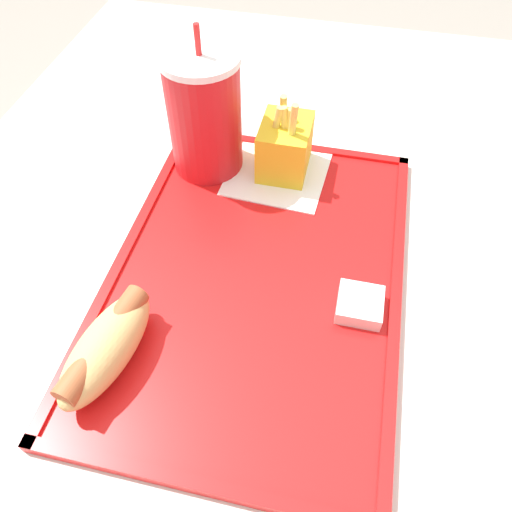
{
  "coord_description": "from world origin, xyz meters",
  "views": [
    {
      "loc": [
        -0.37,
        -0.06,
        1.2
      ],
      "look_at": [
        -0.04,
        0.02,
        0.78
      ],
      "focal_mm": 35.0,
      "sensor_mm": 36.0,
      "label": 1
    }
  ],
  "objects_px": {
    "hot_dog_far": "(106,347)",
    "sauce_cup_mayo": "(360,304)",
    "soda_cup": "(205,114)",
    "fries_carton": "(285,146)"
  },
  "relations": [
    {
      "from": "hot_dog_far",
      "to": "fries_carton",
      "type": "bearing_deg",
      "value": -19.53
    },
    {
      "from": "hot_dog_far",
      "to": "sauce_cup_mayo",
      "type": "distance_m",
      "value": 0.26
    },
    {
      "from": "fries_carton",
      "to": "sauce_cup_mayo",
      "type": "xyz_separation_m",
      "value": [
        -0.2,
        -0.12,
        -0.03
      ]
    },
    {
      "from": "fries_carton",
      "to": "sauce_cup_mayo",
      "type": "height_order",
      "value": "fries_carton"
    },
    {
      "from": "sauce_cup_mayo",
      "to": "fries_carton",
      "type": "bearing_deg",
      "value": 30.38
    },
    {
      "from": "soda_cup",
      "to": "sauce_cup_mayo",
      "type": "bearing_deg",
      "value": -131.18
    },
    {
      "from": "soda_cup",
      "to": "fries_carton",
      "type": "xyz_separation_m",
      "value": [
        0.01,
        -0.1,
        -0.04
      ]
    },
    {
      "from": "hot_dog_far",
      "to": "sauce_cup_mayo",
      "type": "height_order",
      "value": "hot_dog_far"
    },
    {
      "from": "fries_carton",
      "to": "sauce_cup_mayo",
      "type": "distance_m",
      "value": 0.24
    },
    {
      "from": "soda_cup",
      "to": "fries_carton",
      "type": "height_order",
      "value": "soda_cup"
    }
  ]
}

